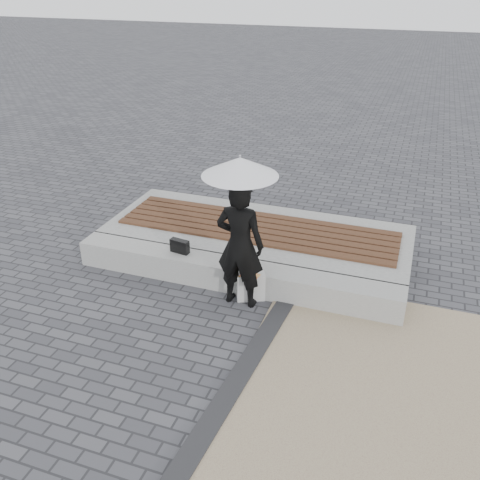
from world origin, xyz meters
name	(u,v)px	position (x,y,z in m)	size (l,w,h in m)	color
ground	(189,350)	(0.00, 0.00, 0.00)	(80.00, 80.00, 0.00)	#4B4B50
terrazzo_zone	(462,450)	(3.20, -0.50, 0.01)	(5.00, 5.00, 0.02)	tan
edging_band	(231,391)	(0.75, -0.50, 0.02)	(0.25, 5.20, 0.04)	#28282B
seating_ledge	(232,274)	(0.00, 1.60, 0.20)	(5.00, 0.45, 0.40)	#A9A9A4
timber_platform	(257,239)	(0.00, 2.80, 0.20)	(5.00, 2.00, 0.40)	#A8A9A4
timber_decking	(257,228)	(0.00, 2.80, 0.42)	(4.60, 1.20, 0.04)	brown
woman	(240,245)	(0.25, 1.24, 0.92)	(0.67, 0.44, 1.84)	black
parasol	(240,167)	(0.25, 1.24, 2.04)	(0.99, 0.99, 1.27)	#B3B4B9
handbag	(180,246)	(-0.87, 1.63, 0.51)	(0.30, 0.11, 0.21)	black
canvas_tote	(251,286)	(0.37, 1.36, 0.21)	(0.40, 0.17, 0.42)	silver
magazine	(250,275)	(0.37, 1.31, 0.42)	(0.26, 0.19, 0.01)	#F0454E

